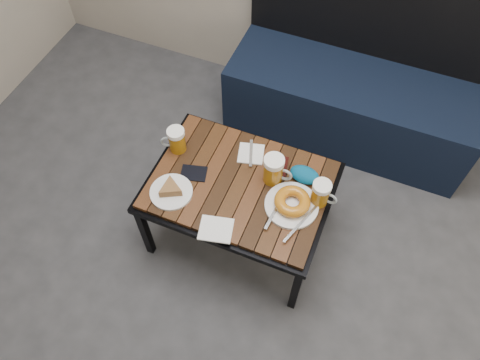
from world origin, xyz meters
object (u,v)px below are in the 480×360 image
at_px(cafe_table, 240,189).
at_px(beer_mug_left, 176,140).
at_px(plate_bagel, 292,203).
at_px(plate_pie, 171,190).
at_px(passport_burgundy, 278,166).
at_px(beer_mug_centre, 274,170).
at_px(bench, 351,98).
at_px(passport_navy, 194,173).
at_px(knit_pouch, 305,175).
at_px(beer_mug_right, 321,193).

distance_m(cafe_table, beer_mug_left, 0.38).
bearing_deg(plate_bagel, plate_pie, -165.31).
relative_size(beer_mug_left, plate_bagel, 0.43).
relative_size(plate_bagel, passport_burgundy, 2.63).
xyz_separation_m(beer_mug_centre, passport_burgundy, (-0.00, 0.08, -0.07)).
relative_size(bench, plate_bagel, 4.52).
xyz_separation_m(plate_bagel, passport_burgundy, (-0.13, 0.18, -0.02)).
distance_m(plate_pie, plate_bagel, 0.54).
distance_m(beer_mug_centre, passport_navy, 0.38).
bearing_deg(plate_bagel, knit_pouch, 88.09).
bearing_deg(plate_bagel, cafe_table, 174.13).
bearing_deg(cafe_table, beer_mug_right, 7.09).
xyz_separation_m(beer_mug_centre, knit_pouch, (0.13, 0.06, -0.05)).
xyz_separation_m(beer_mug_centre, passport_navy, (-0.35, -0.11, -0.07)).
distance_m(passport_navy, knit_pouch, 0.51).
bearing_deg(bench, beer_mug_left, -128.91).
bearing_deg(passport_burgundy, plate_pie, -151.61).
height_order(plate_pie, passport_navy, plate_pie).
height_order(beer_mug_right, plate_bagel, beer_mug_right).
height_order(bench, plate_bagel, bench).
relative_size(bench, beer_mug_right, 10.49).
relative_size(cafe_table, plate_pie, 4.32).
relative_size(bench, beer_mug_left, 10.53).
bearing_deg(bench, plate_bagel, -94.09).
bearing_deg(beer_mug_centre, beer_mug_right, -10.36).
distance_m(beer_mug_right, plate_pie, 0.67).
distance_m(plate_bagel, knit_pouch, 0.16).
bearing_deg(cafe_table, knit_pouch, 27.54).
distance_m(beer_mug_centre, knit_pouch, 0.15).
bearing_deg(knit_pouch, plate_pie, -150.43).
bearing_deg(cafe_table, beer_mug_left, 168.42).
xyz_separation_m(beer_mug_centre, plate_pie, (-0.40, -0.24, -0.05)).
bearing_deg(knit_pouch, beer_mug_right, -42.59).
bearing_deg(plate_bagel, beer_mug_right, 34.17).
distance_m(cafe_table, passport_navy, 0.23).
bearing_deg(plate_pie, beer_mug_left, 109.84).
bearing_deg(beer_mug_right, cafe_table, -168.34).
bearing_deg(passport_navy, beer_mug_left, -142.62).
relative_size(bench, plate_pie, 7.21).
distance_m(beer_mug_right, knit_pouch, 0.14).
height_order(beer_mug_left, beer_mug_centre, beer_mug_centre).
bearing_deg(passport_navy, plate_pie, -34.85).
bearing_deg(beer_mug_centre, beer_mug_left, 179.17).
height_order(cafe_table, plate_bagel, plate_bagel).
bearing_deg(passport_burgundy, beer_mug_right, -36.19).
height_order(plate_pie, plate_bagel, plate_bagel).
relative_size(beer_mug_left, passport_navy, 1.12).
xyz_separation_m(bench, plate_pie, (-0.59, -1.08, 0.22)).
xyz_separation_m(beer_mug_right, plate_pie, (-0.63, -0.21, -0.05)).
bearing_deg(beer_mug_left, bench, -152.07).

